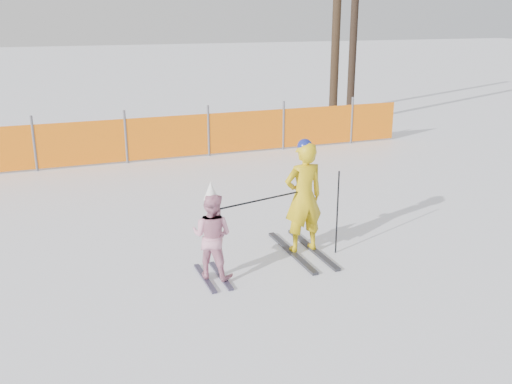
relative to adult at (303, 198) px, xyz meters
The scene contains 6 objects.
ground 1.20m from the adult, 147.00° to the right, with size 120.00×120.00×0.00m, color white.
adult is the anchor object (origin of this frame).
child 1.55m from the adult, 166.19° to the right, with size 0.71×0.89×1.34m.
ski_poles 0.25m from the adult, 128.76° to the right, with size 1.83×0.33×1.25m.
safety_fence 6.92m from the adult, 115.77° to the left, with size 17.33×0.06×1.25m.
tree_trunks 12.01m from the adult, 58.11° to the left, with size 2.41×2.91×6.19m.
Camera 1 is at (-2.69, -6.56, 3.37)m, focal length 40.00 mm.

